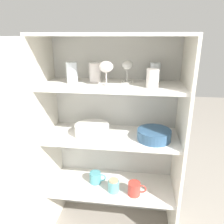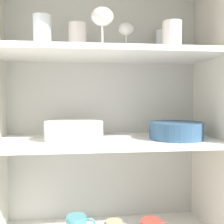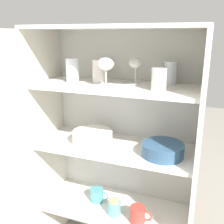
# 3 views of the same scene
# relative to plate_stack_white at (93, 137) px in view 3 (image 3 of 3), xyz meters

# --- Properties ---
(cupboard_back_panel) EXTENTS (0.88, 0.02, 1.34)m
(cupboard_back_panel) POSITION_rel_plate_stack_white_xyz_m (0.13, 0.19, -0.10)
(cupboard_back_panel) COLOR silver
(cupboard_back_panel) RESTS_ON ground_plane
(cupboard_side_left) EXTENTS (0.02, 0.37, 1.34)m
(cupboard_side_left) POSITION_rel_plate_stack_white_xyz_m (-0.30, 0.02, -0.10)
(cupboard_side_left) COLOR silver
(cupboard_side_left) RESTS_ON ground_plane
(cupboard_side_right) EXTENTS (0.02, 0.37, 1.34)m
(cupboard_side_right) POSITION_rel_plate_stack_white_xyz_m (0.56, 0.02, -0.10)
(cupboard_side_right) COLOR silver
(cupboard_side_right) RESTS_ON ground_plane
(cupboard_top_panel) EXTENTS (0.88, 0.37, 0.02)m
(cupboard_top_panel) POSITION_rel_plate_stack_white_xyz_m (0.13, 0.02, 0.58)
(cupboard_top_panel) COLOR silver
(cupboard_top_panel) RESTS_ON cupboard_side_left
(shelf_board_lower) EXTENTS (0.84, 0.34, 0.02)m
(shelf_board_lower) POSITION_rel_plate_stack_white_xyz_m (0.13, 0.02, -0.43)
(shelf_board_lower) COLOR white
(shelf_board_middle) EXTENTS (0.84, 0.34, 0.02)m
(shelf_board_middle) POSITION_rel_plate_stack_white_xyz_m (0.13, 0.02, -0.05)
(shelf_board_middle) COLOR white
(shelf_board_upper) EXTENTS (0.84, 0.34, 0.02)m
(shelf_board_upper) POSITION_rel_plate_stack_white_xyz_m (0.13, 0.02, 0.29)
(shelf_board_upper) COLOR white
(cupboard_door) EXTENTS (0.06, 0.44, 1.34)m
(cupboard_door) POSITION_rel_plate_stack_white_xyz_m (-0.29, -0.39, -0.10)
(cupboard_door) COLOR silver
(cupboard_door) RESTS_ON ground_plane
(tumbler_glass_0) EXTENTS (0.07, 0.07, 0.13)m
(tumbler_glass_0) POSITION_rel_plate_stack_white_xyz_m (-0.11, 0.01, 0.36)
(tumbler_glass_0) COLOR white
(tumbler_glass_0) RESTS_ON shelf_board_upper
(tumbler_glass_1) EXTENTS (0.06, 0.06, 0.12)m
(tumbler_glass_1) POSITION_rel_plate_stack_white_xyz_m (0.38, 0.13, 0.36)
(tumbler_glass_1) COLOR white
(tumbler_glass_1) RESTS_ON shelf_board_upper
(tumbler_glass_2) EXTENTS (0.07, 0.07, 0.10)m
(tumbler_glass_2) POSITION_rel_plate_stack_white_xyz_m (0.36, -0.05, 0.35)
(tumbler_glass_2) COLOR silver
(tumbler_glass_2) RESTS_ON shelf_board_upper
(tumbler_glass_3) EXTENTS (0.07, 0.07, 0.12)m
(tumbler_glass_3) POSITION_rel_plate_stack_white_xyz_m (0.01, 0.07, 0.36)
(tumbler_glass_3) COLOR silver
(tumbler_glass_3) RESTS_ON shelf_board_upper
(wine_glass_0) EXTENTS (0.07, 0.07, 0.13)m
(wine_glass_0) POSITION_rel_plate_stack_white_xyz_m (0.21, 0.08, 0.40)
(wine_glass_0) COLOR white
(wine_glass_0) RESTS_ON shelf_board_upper
(wine_glass_1) EXTENTS (0.08, 0.08, 0.14)m
(wine_glass_1) POSITION_rel_plate_stack_white_xyz_m (0.10, -0.05, 0.40)
(wine_glass_1) COLOR silver
(wine_glass_1) RESTS_ON shelf_board_upper
(plate_stack_white) EXTENTS (0.22, 0.22, 0.07)m
(plate_stack_white) POSITION_rel_plate_stack_white_xyz_m (0.00, 0.00, 0.00)
(plate_stack_white) COLOR white
(plate_stack_white) RESTS_ON shelf_board_middle
(mixing_bowl_large) EXTENTS (0.21, 0.21, 0.07)m
(mixing_bowl_large) POSITION_rel_plate_stack_white_xyz_m (0.39, -0.02, 0.00)
(mixing_bowl_large) COLOR #33567A
(mixing_bowl_large) RESTS_ON shelf_board_middle
(coffee_mug_primary) EXTENTS (0.12, 0.08, 0.09)m
(coffee_mug_primary) POSITION_rel_plate_stack_white_xyz_m (0.29, -0.06, -0.38)
(coffee_mug_primary) COLOR #BC3D33
(coffee_mug_primary) RESTS_ON shelf_board_lower
(coffee_mug_extra_1) EXTENTS (0.12, 0.08, 0.08)m
(coffee_mug_extra_1) POSITION_rel_plate_stack_white_xyz_m (0.01, 0.03, -0.38)
(coffee_mug_extra_1) COLOR teal
(coffee_mug_extra_1) RESTS_ON shelf_board_lower
(storage_jar) EXTENTS (0.08, 0.08, 0.09)m
(storage_jar) POSITION_rel_plate_stack_white_xyz_m (0.15, -0.05, -0.38)
(storage_jar) COLOR #5BA3A8
(storage_jar) RESTS_ON shelf_board_lower
(serving_spoon) EXTENTS (0.17, 0.03, 0.01)m
(serving_spoon) POSITION_rel_plate_stack_white_xyz_m (-0.13, -0.06, -0.42)
(serving_spoon) COLOR silver
(serving_spoon) RESTS_ON shelf_board_lower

